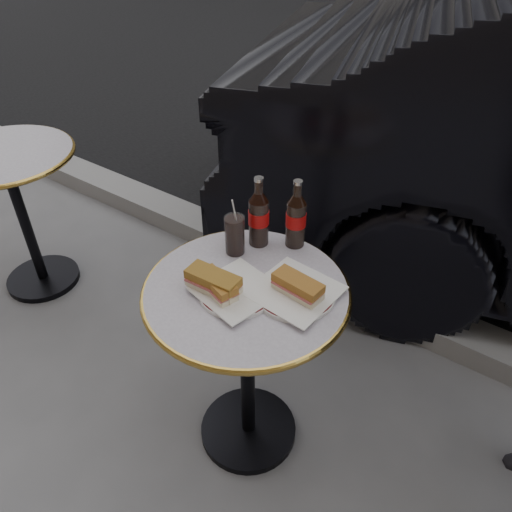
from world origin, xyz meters
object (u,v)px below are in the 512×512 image
Objects in this scene: cola_bottle_left at (259,212)px; cola_glass at (235,235)px; bistro_table at (247,369)px; plate_left at (237,292)px; plate_right at (295,293)px; cola_bottle_right at (296,214)px.

cola_bottle_left is 1.84× the size of cola_glass.
bistro_table is 3.02× the size of cola_bottle_left.
plate_right is at bearing 33.64° from plate_left.
cola_bottle_left reaches higher than bistro_table.
plate_left and plate_right have the same top height.
cola_glass is (-0.13, -0.15, -0.05)m from cola_bottle_right.
cola_bottle_left is (-0.23, 0.15, 0.11)m from plate_right.
plate_right is at bearing 23.72° from bistro_table.
plate_right is at bearing -32.60° from cola_bottle_left.
cola_glass is (-0.13, 0.16, 0.06)m from plate_left.
cola_bottle_left reaches higher than plate_right.
plate_right reaches higher than bistro_table.
bistro_table is 3.30× the size of plate_left.
cola_bottle_left is at bearing 147.40° from plate_right.
cola_bottle_left is 0.12m from cola_bottle_right.
cola_glass reaches higher than plate_right.
plate_left is at bearing -51.53° from cola_glass.
plate_left is at bearing -102.95° from bistro_table.
cola_bottle_left reaches higher than cola_bottle_right.
bistro_table is at bearing -156.28° from plate_right.
bistro_table is 0.47m from cola_glass.
cola_bottle_right is at bearing 89.90° from bistro_table.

